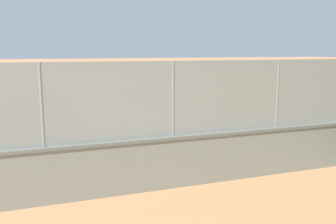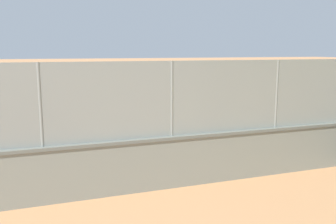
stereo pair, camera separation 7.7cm
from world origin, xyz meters
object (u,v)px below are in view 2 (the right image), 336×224
Objects in this scene: player_baseline_waiting at (154,87)px; spare_ball_by_wall at (104,176)px; player_near_wall_returning at (210,130)px; sports_ball at (146,106)px.

player_baseline_waiting is 15.01m from spare_ball_by_wall.
player_near_wall_returning is 11.09m from sports_ball.
spare_ball_by_wall is (3.62, 0.83, -0.87)m from player_near_wall_returning.
sports_ball is (-0.92, -11.02, -0.85)m from player_near_wall_returning.
player_near_wall_returning is 3.81m from spare_ball_by_wall.
sports_ball is at bearing -94.78° from player_near_wall_returning.
sports_ball is 1.30× the size of spare_ball_by_wall.
spare_ball_by_wall is (5.70, 13.86, -0.93)m from player_baseline_waiting.
player_baseline_waiting reaches higher than sports_ball.
spare_ball_by_wall is at bearing 67.65° from player_baseline_waiting.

